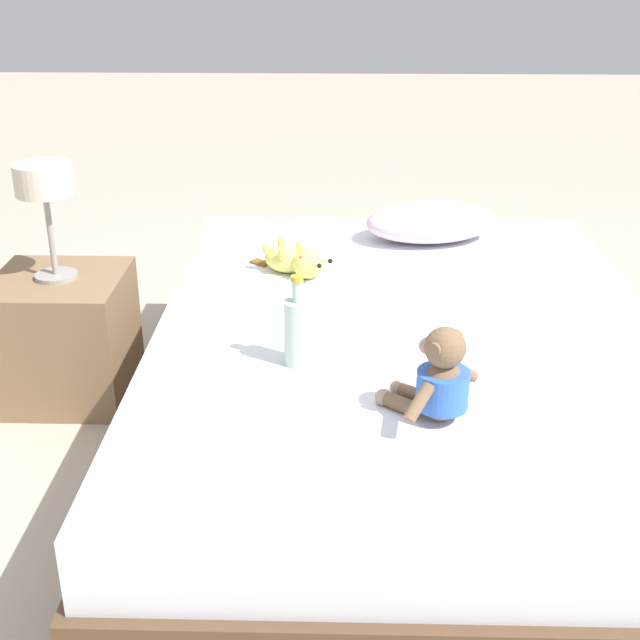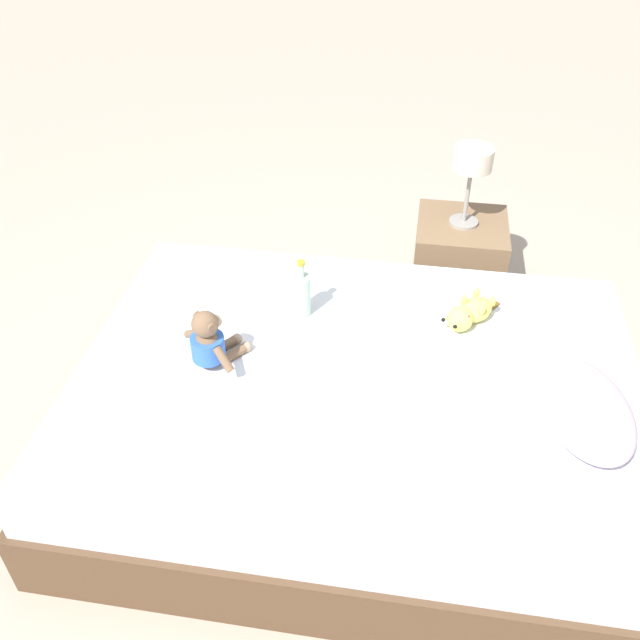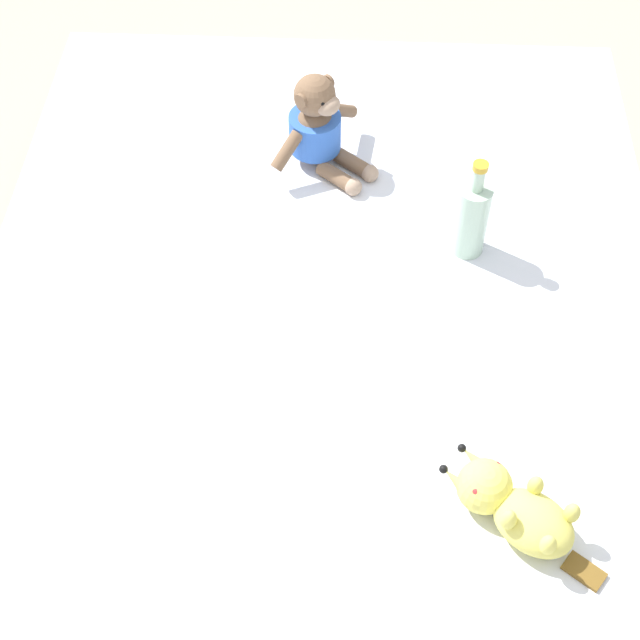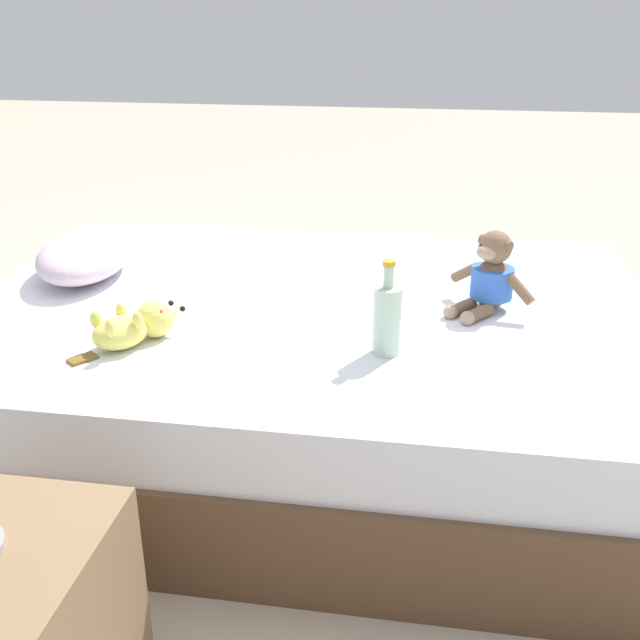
{
  "view_description": "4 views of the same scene",
  "coord_description": "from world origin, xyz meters",
  "px_view_note": "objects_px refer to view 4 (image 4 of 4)",
  "views": [
    {
      "loc": [
        -0.2,
        -2.29,
        1.5
      ],
      "look_at": [
        -0.26,
        -0.1,
        0.51
      ],
      "focal_mm": 48.48,
      "sensor_mm": 36.0,
      "label": 1
    },
    {
      "loc": [
        1.81,
        0.15,
        2.13
      ],
      "look_at": [
        -0.2,
        -0.17,
        0.52
      ],
      "focal_mm": 38.55,
      "sensor_mm": 36.0,
      "label": 2
    },
    {
      "loc": [
        -0.06,
        1.18,
        2.0
      ],
      "look_at": [
        0.0,
        0.0,
        0.5
      ],
      "focal_mm": 53.28,
      "sensor_mm": 36.0,
      "label": 3
    },
    {
      "loc": [
        -2.03,
        -0.36,
        1.28
      ],
      "look_at": [
        -0.27,
        -0.08,
        0.52
      ],
      "focal_mm": 41.73,
      "sensor_mm": 36.0,
      "label": 4
    }
  ],
  "objects_px": {
    "glass_bottle": "(387,318)",
    "plush_yellow_creature": "(135,326)",
    "bed": "(308,371)",
    "plush_monkey": "(490,278)",
    "pillow": "(85,254)"
  },
  "relations": [
    {
      "from": "pillow",
      "to": "plush_monkey",
      "type": "relative_size",
      "value": 2.05
    },
    {
      "from": "pillow",
      "to": "plush_monkey",
      "type": "xyz_separation_m",
      "value": [
        -0.1,
        -1.29,
        0.03
      ]
    },
    {
      "from": "plush_yellow_creature",
      "to": "glass_bottle",
      "type": "height_order",
      "value": "glass_bottle"
    },
    {
      "from": "bed",
      "to": "pillow",
      "type": "height_order",
      "value": "pillow"
    },
    {
      "from": "plush_monkey",
      "to": "plush_yellow_creature",
      "type": "relative_size",
      "value": 0.87
    },
    {
      "from": "pillow",
      "to": "plush_monkey",
      "type": "distance_m",
      "value": 1.29
    },
    {
      "from": "bed",
      "to": "plush_yellow_creature",
      "type": "height_order",
      "value": "plush_yellow_creature"
    },
    {
      "from": "bed",
      "to": "glass_bottle",
      "type": "xyz_separation_m",
      "value": [
        -0.31,
        -0.26,
        0.33
      ]
    },
    {
      "from": "bed",
      "to": "pillow",
      "type": "relative_size",
      "value": 3.95
    },
    {
      "from": "pillow",
      "to": "plush_yellow_creature",
      "type": "height_order",
      "value": "pillow"
    },
    {
      "from": "glass_bottle",
      "to": "plush_yellow_creature",
      "type": "bearing_deg",
      "value": 93.85
    },
    {
      "from": "plush_monkey",
      "to": "glass_bottle",
      "type": "bearing_deg",
      "value": 141.51
    },
    {
      "from": "plush_yellow_creature",
      "to": "glass_bottle",
      "type": "distance_m",
      "value": 0.66
    },
    {
      "from": "plush_monkey",
      "to": "glass_bottle",
      "type": "distance_m",
      "value": 0.43
    },
    {
      "from": "bed",
      "to": "plush_monkey",
      "type": "xyz_separation_m",
      "value": [
        0.03,
        -0.53,
        0.33
      ]
    }
  ]
}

